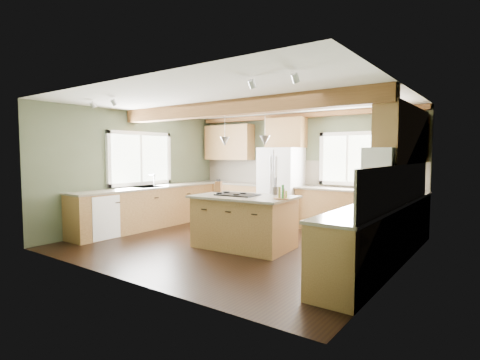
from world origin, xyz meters
The scene contains 37 objects.
floor centered at (0.00, 0.00, 0.00)m, with size 5.60×5.60×0.00m, color black.
ceiling centered at (0.00, 0.00, 2.60)m, with size 5.60×5.60×0.00m, color silver.
wall_back centered at (0.00, 2.50, 1.30)m, with size 5.60×5.60×0.00m, color #434C36.
wall_left centered at (-2.80, 0.00, 1.30)m, with size 5.00×5.00×0.00m, color #434C36.
wall_right centered at (2.80, 0.00, 1.30)m, with size 5.00×5.00×0.00m, color #434C36.
ceiling_beam centered at (0.00, -0.15, 2.47)m, with size 5.55×0.26×0.26m, color brown.
soffit_trim centered at (0.00, 2.40, 2.54)m, with size 5.55×0.20×0.10m, color brown.
backsplash_back centered at (0.00, 2.48, 1.21)m, with size 5.58×0.03×0.58m, color brown.
backsplash_right centered at (2.78, 0.05, 1.21)m, with size 0.03×3.70×0.58m, color brown.
base_cab_back_left centered at (-1.79, 2.20, 0.44)m, with size 2.02×0.60×0.88m, color brown.
counter_back_left centered at (-1.79, 2.20, 0.90)m, with size 2.06×0.64×0.04m, color #504A3B.
base_cab_back_right centered at (1.49, 2.20, 0.44)m, with size 2.62×0.60×0.88m, color brown.
counter_back_right centered at (1.49, 2.20, 0.90)m, with size 2.66×0.64×0.04m, color #504A3B.
base_cab_left centered at (-2.50, 0.05, 0.44)m, with size 0.60×3.70×0.88m, color brown.
counter_left centered at (-2.50, 0.05, 0.90)m, with size 0.64×3.74×0.04m, color #504A3B.
base_cab_right centered at (2.50, 0.05, 0.44)m, with size 0.60×3.70×0.88m, color brown.
counter_right centered at (2.50, 0.05, 0.90)m, with size 0.64×3.74×0.04m, color #504A3B.
upper_cab_back_left centered at (-1.99, 2.33, 1.95)m, with size 1.40×0.35×0.90m, color brown.
upper_cab_over_fridge centered at (-0.30, 2.33, 2.15)m, with size 0.96×0.35×0.70m, color brown.
upper_cab_right centered at (2.62, 0.90, 1.95)m, with size 0.35×2.20×0.90m, color brown.
upper_cab_back_corner centered at (2.30, 2.33, 1.95)m, with size 0.90×0.35×0.90m, color brown.
window_left centered at (-2.78, 0.05, 1.55)m, with size 0.04×1.60×1.05m, color white.
window_back centered at (1.15, 2.48, 1.55)m, with size 1.10×0.04×1.00m, color white.
sink centered at (-2.50, 0.05, 0.91)m, with size 0.50×0.65×0.03m, color #262628.
faucet centered at (-2.32, 0.05, 1.05)m, with size 0.02×0.02×0.28m, color #B2B2B7.
dishwasher centered at (-2.49, -1.25, 0.43)m, with size 0.60×0.60×0.84m, color white.
oven centered at (2.49, -1.25, 0.43)m, with size 0.60×0.72×0.84m, color white.
microwave centered at (2.58, -0.05, 1.55)m, with size 0.40×0.70×0.38m, color white.
pendant_left centered at (-0.15, -0.18, 1.88)m, with size 0.18×0.18×0.16m, color #B2B2B7.
pendant_right centered at (0.66, -0.12, 1.88)m, with size 0.18×0.18×0.16m, color #B2B2B7.
refrigerator centered at (-0.30, 2.12, 0.90)m, with size 0.90×0.74×1.80m, color white.
island centered at (0.25, -0.15, 0.44)m, with size 1.64×1.00×0.88m, color olive.
island_top centered at (0.25, -0.15, 0.90)m, with size 1.75×1.11×0.04m, color #504A3B.
cooktop centered at (0.12, -0.16, 0.93)m, with size 0.71×0.47×0.02m, color black.
knife_block centered at (-0.54, 0.11, 1.02)m, with size 0.12×0.09×0.20m, color brown.
utensil_crock centered at (0.62, 0.30, 0.99)m, with size 0.11×0.11×0.14m, color #433A36.
bottle_tray centered at (1.03, -0.21, 1.03)m, with size 0.24×0.24×0.22m, color #5C311B, non-canonical shape.
Camera 1 is at (4.04, -5.48, 1.65)m, focal length 28.00 mm.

